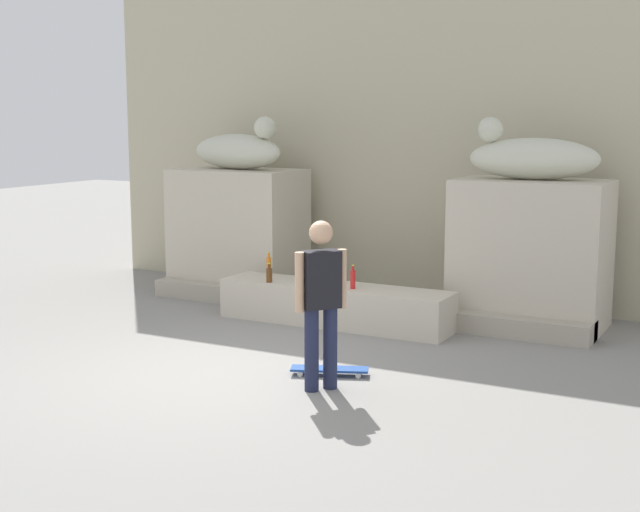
{
  "coord_description": "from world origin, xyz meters",
  "views": [
    {
      "loc": [
        5.07,
        -7.41,
        2.68
      ],
      "look_at": [
        0.45,
        1.2,
        1.1
      ],
      "focal_mm": 49.63,
      "sensor_mm": 36.0,
      "label": 1
    }
  ],
  "objects_px": {
    "bottle_brown": "(269,275)",
    "bottle_red": "(353,279)",
    "skater": "(321,297)",
    "statue_reclining_left": "(239,150)",
    "statue_reclining_right": "(531,157)",
    "bottle_green": "(299,271)",
    "skateboard": "(330,369)",
    "bottle_orange": "(269,266)"
  },
  "relations": [
    {
      "from": "skater",
      "to": "bottle_red",
      "type": "height_order",
      "value": "skater"
    },
    {
      "from": "statue_reclining_right",
      "to": "bottle_green",
      "type": "height_order",
      "value": "statue_reclining_right"
    },
    {
      "from": "statue_reclining_left",
      "to": "bottle_brown",
      "type": "height_order",
      "value": "statue_reclining_left"
    },
    {
      "from": "statue_reclining_right",
      "to": "bottle_orange",
      "type": "bearing_deg",
      "value": 7.99
    },
    {
      "from": "skateboard",
      "to": "bottle_green",
      "type": "distance_m",
      "value": 2.65
    },
    {
      "from": "statue_reclining_left",
      "to": "skater",
      "type": "height_order",
      "value": "statue_reclining_left"
    },
    {
      "from": "statue_reclining_right",
      "to": "skater",
      "type": "bearing_deg",
      "value": 66.39
    },
    {
      "from": "statue_reclining_left",
      "to": "statue_reclining_right",
      "type": "xyz_separation_m",
      "value": [
        4.33,
        0.0,
        0.0
      ]
    },
    {
      "from": "statue_reclining_right",
      "to": "bottle_green",
      "type": "xyz_separation_m",
      "value": [
        -2.72,
        -1.05,
        -1.5
      ]
    },
    {
      "from": "bottle_orange",
      "to": "bottle_brown",
      "type": "xyz_separation_m",
      "value": [
        0.27,
        -0.43,
        -0.03
      ]
    },
    {
      "from": "skateboard",
      "to": "bottle_orange",
      "type": "xyz_separation_m",
      "value": [
        -2.1,
        2.23,
        0.58
      ]
    },
    {
      "from": "statue_reclining_right",
      "to": "bottle_brown",
      "type": "height_order",
      "value": "statue_reclining_right"
    },
    {
      "from": "statue_reclining_right",
      "to": "skater",
      "type": "distance_m",
      "value": 3.93
    },
    {
      "from": "bottle_orange",
      "to": "bottle_brown",
      "type": "relative_size",
      "value": 1.24
    },
    {
      "from": "statue_reclining_right",
      "to": "bottle_red",
      "type": "relative_size",
      "value": 5.46
    },
    {
      "from": "statue_reclining_right",
      "to": "skateboard",
      "type": "relative_size",
      "value": 2.04
    },
    {
      "from": "statue_reclining_left",
      "to": "skateboard",
      "type": "bearing_deg",
      "value": -35.58
    },
    {
      "from": "bottle_brown",
      "to": "bottle_red",
      "type": "bearing_deg",
      "value": 6.3
    },
    {
      "from": "bottle_brown",
      "to": "statue_reclining_left",
      "type": "bearing_deg",
      "value": 134.72
    },
    {
      "from": "skater",
      "to": "bottle_red",
      "type": "distance_m",
      "value": 2.53
    },
    {
      "from": "skater",
      "to": "bottle_brown",
      "type": "bearing_deg",
      "value": 78.37
    },
    {
      "from": "bottle_red",
      "to": "bottle_green",
      "type": "bearing_deg",
      "value": 169.52
    },
    {
      "from": "skater",
      "to": "bottle_orange",
      "type": "relative_size",
      "value": 5.3
    },
    {
      "from": "bottle_green",
      "to": "bottle_brown",
      "type": "distance_m",
      "value": 0.41
    },
    {
      "from": "statue_reclining_left",
      "to": "bottle_green",
      "type": "relative_size",
      "value": 5.28
    },
    {
      "from": "skateboard",
      "to": "statue_reclining_left",
      "type": "bearing_deg",
      "value": 112.24
    },
    {
      "from": "statue_reclining_left",
      "to": "skater",
      "type": "relative_size",
      "value": 1.0
    },
    {
      "from": "skateboard",
      "to": "bottle_red",
      "type": "xyz_separation_m",
      "value": [
        -0.68,
        1.92,
        0.57
      ]
    },
    {
      "from": "statue_reclining_right",
      "to": "bottle_red",
      "type": "xyz_separation_m",
      "value": [
        -1.86,
        -1.21,
        -1.51
      ]
    },
    {
      "from": "skater",
      "to": "bottle_red",
      "type": "xyz_separation_m",
      "value": [
        -0.82,
        2.38,
        -0.29
      ]
    },
    {
      "from": "bottle_green",
      "to": "bottle_red",
      "type": "distance_m",
      "value": 0.88
    },
    {
      "from": "bottle_brown",
      "to": "bottle_red",
      "type": "distance_m",
      "value": 1.15
    },
    {
      "from": "bottle_orange",
      "to": "statue_reclining_right",
      "type": "bearing_deg",
      "value": 15.4
    },
    {
      "from": "statue_reclining_right",
      "to": "bottle_green",
      "type": "relative_size",
      "value": 5.25
    },
    {
      "from": "skater",
      "to": "bottle_brown",
      "type": "distance_m",
      "value": 3.0
    },
    {
      "from": "statue_reclining_right",
      "to": "skateboard",
      "type": "bearing_deg",
      "value": 61.9
    },
    {
      "from": "bottle_red",
      "to": "bottle_brown",
      "type": "bearing_deg",
      "value": -173.7
    },
    {
      "from": "bottle_green",
      "to": "statue_reclining_right",
      "type": "bearing_deg",
      "value": 21.13
    },
    {
      "from": "skater",
      "to": "bottle_brown",
      "type": "xyz_separation_m",
      "value": [
        -1.97,
        2.25,
        -0.31
      ]
    },
    {
      "from": "bottle_red",
      "to": "skater",
      "type": "bearing_deg",
      "value": -70.96
    },
    {
      "from": "statue_reclining_left",
      "to": "bottle_brown",
      "type": "distance_m",
      "value": 2.43
    },
    {
      "from": "bottle_brown",
      "to": "skater",
      "type": "bearing_deg",
      "value": -48.83
    }
  ]
}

